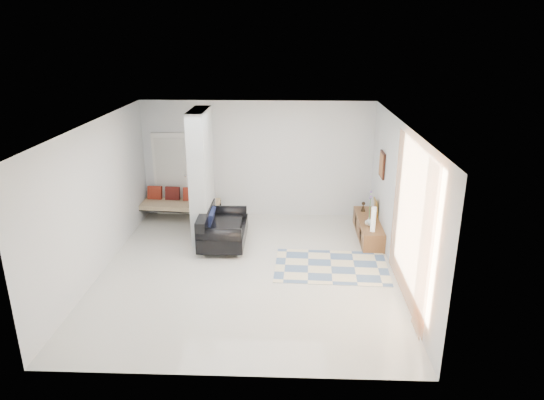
{
  "coord_description": "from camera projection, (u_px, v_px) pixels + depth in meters",
  "views": [
    {
      "loc": [
        0.78,
        -8.25,
        4.3
      ],
      "look_at": [
        0.44,
        0.6,
        1.21
      ],
      "focal_mm": 32.0,
      "sensor_mm": 36.0,
      "label": 1
    }
  ],
  "objects": [
    {
      "name": "bronze_figurine",
      "position": [
        363.0,
        207.0,
        11.08
      ],
      "size": [
        0.12,
        0.12,
        0.22
      ],
      "primitive_type": null,
      "rotation": [
        0.0,
        0.0,
        0.1
      ],
      "color": "black",
      "rests_on": "media_console"
    },
    {
      "name": "daybed",
      "position": [
        177.0,
        203.0,
        11.64
      ],
      "size": [
        1.99,
        0.97,
        0.77
      ],
      "rotation": [
        0.0,
        0.0,
        -0.08
      ],
      "color": "black",
      "rests_on": "floor"
    },
    {
      "name": "wall_front",
      "position": [
        225.0,
        282.0,
        5.93
      ],
      "size": [
        6.0,
        0.0,
        6.0
      ],
      "primitive_type": "plane",
      "rotation": [
        -1.57,
        0.0,
        0.0
      ],
      "color": "silver",
      "rests_on": "ground"
    },
    {
      "name": "curtain",
      "position": [
        410.0,
        224.0,
        7.57
      ],
      "size": [
        0.0,
        2.55,
        2.55
      ],
      "primitive_type": "plane",
      "rotation": [
        1.57,
        0.0,
        1.57
      ],
      "color": "orange",
      "rests_on": "wall_right"
    },
    {
      "name": "ceiling",
      "position": [
        245.0,
        124.0,
        8.3
      ],
      "size": [
        6.0,
        6.0,
        0.0
      ],
      "primitive_type": "plane",
      "rotation": [
        3.14,
        0.0,
        0.0
      ],
      "color": "white",
      "rests_on": "wall_back"
    },
    {
      "name": "media_console",
      "position": [
        368.0,
        228.0,
        10.67
      ],
      "size": [
        0.45,
        1.76,
        0.8
      ],
      "color": "brown",
      "rests_on": "floor"
    },
    {
      "name": "wall_art",
      "position": [
        382.0,
        165.0,
        10.19
      ],
      "size": [
        0.04,
        0.45,
        0.55
      ],
      "primitive_type": "cube",
      "color": "#32160D",
      "rests_on": "wall_right"
    },
    {
      "name": "floor",
      "position": [
        248.0,
        270.0,
        9.23
      ],
      "size": [
        6.0,
        6.0,
        0.0
      ],
      "primitive_type": "plane",
      "color": "beige",
      "rests_on": "ground"
    },
    {
      "name": "wall_right",
      "position": [
        400.0,
        203.0,
        8.66
      ],
      "size": [
        0.0,
        6.0,
        6.0
      ],
      "primitive_type": "plane",
      "rotation": [
        1.57,
        0.0,
        -1.57
      ],
      "color": "silver",
      "rests_on": "ground"
    },
    {
      "name": "vase",
      "position": [
        369.0,
        221.0,
        10.27
      ],
      "size": [
        0.17,
        0.17,
        0.18
      ],
      "primitive_type": "imported",
      "rotation": [
        0.0,
        0.0,
        -0.03
      ],
      "color": "silver",
      "rests_on": "media_console"
    },
    {
      "name": "hallway_door",
      "position": [
        171.0,
        174.0,
        11.76
      ],
      "size": [
        0.85,
        0.06,
        2.04
      ],
      "primitive_type": "cube",
      "color": "white",
      "rests_on": "floor"
    },
    {
      "name": "area_rug",
      "position": [
        331.0,
        267.0,
        9.35
      ],
      "size": [
        2.21,
        1.52,
        0.01
      ],
      "primitive_type": "cube",
      "rotation": [
        0.0,
        0.0,
        -0.04
      ],
      "color": "beige",
      "rests_on": "floor"
    },
    {
      "name": "cylinder_lamp",
      "position": [
        373.0,
        219.0,
        9.92
      ],
      "size": [
        0.1,
        0.1,
        0.53
      ],
      "primitive_type": "cylinder",
      "color": "white",
      "rests_on": "media_console"
    },
    {
      "name": "wall_left",
      "position": [
        97.0,
        199.0,
        8.86
      ],
      "size": [
        0.0,
        6.0,
        6.0
      ],
      "primitive_type": "plane",
      "rotation": [
        1.57,
        0.0,
        1.57
      ],
      "color": "silver",
      "rests_on": "ground"
    },
    {
      "name": "loveseat",
      "position": [
        220.0,
        228.0,
        10.26
      ],
      "size": [
        0.96,
        1.61,
        0.76
      ],
      "rotation": [
        0.0,
        0.0,
        0.01
      ],
      "color": "silver",
      "rests_on": "floor"
    },
    {
      "name": "wall_back",
      "position": [
        258.0,
        160.0,
        11.59
      ],
      "size": [
        6.0,
        0.0,
        6.0
      ],
      "primitive_type": "plane",
      "rotation": [
        1.57,
        0.0,
        0.0
      ],
      "color": "silver",
      "rests_on": "ground"
    },
    {
      "name": "partition_column",
      "position": [
        202.0,
        175.0,
        10.31
      ],
      "size": [
        0.35,
        1.2,
        2.8
      ],
      "primitive_type": "cube",
      "color": "#AAB0B2",
      "rests_on": "floor"
    }
  ]
}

